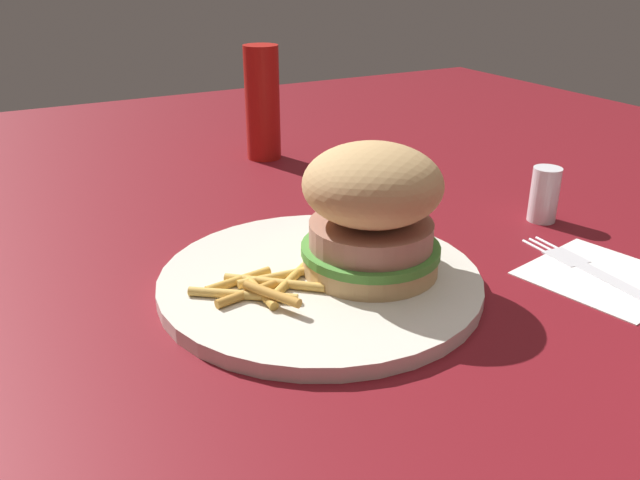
{
  "coord_description": "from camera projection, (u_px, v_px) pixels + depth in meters",
  "views": [
    {
      "loc": [
        0.42,
        -0.23,
        0.25
      ],
      "look_at": [
        0.01,
        -0.01,
        0.04
      ],
      "focal_mm": 36.65,
      "sensor_mm": 36.0,
      "label": 1
    }
  ],
  "objects": [
    {
      "name": "plate",
      "position": [
        320.0,
        281.0,
        0.52
      ],
      "size": [
        0.26,
        0.26,
        0.01
      ],
      "primitive_type": "cylinder",
      "color": "silver",
      "rests_on": "ground_plane"
    },
    {
      "name": "ground_plane",
      "position": [
        326.0,
        282.0,
        0.53
      ],
      "size": [
        1.6,
        1.6,
        0.0
      ],
      "primitive_type": "plane",
      "color": "maroon"
    },
    {
      "name": "napkin",
      "position": [
        603.0,
        276.0,
        0.54
      ],
      "size": [
        0.13,
        0.13,
        0.0
      ],
      "primitive_type": "cube",
      "rotation": [
        0.0,
        0.0,
        0.21
      ],
      "color": "white",
      "rests_on": "ground_plane"
    },
    {
      "name": "fries_pile",
      "position": [
        262.0,
        287.0,
        0.49
      ],
      "size": [
        0.08,
        0.1,
        0.01
      ],
      "color": "gold",
      "rests_on": "plate"
    },
    {
      "name": "salt_shaker",
      "position": [
        544.0,
        195.0,
        0.65
      ],
      "size": [
        0.03,
        0.03,
        0.06
      ],
      "primitive_type": "cylinder",
      "color": "white",
      "rests_on": "ground_plane"
    },
    {
      "name": "ketchup_bottle",
      "position": [
        262.0,
        103.0,
        0.83
      ],
      "size": [
        0.04,
        0.04,
        0.14
      ],
      "primitive_type": "cylinder",
      "color": "#B21914",
      "rests_on": "ground_plane"
    },
    {
      "name": "fork",
      "position": [
        602.0,
        273.0,
        0.54
      ],
      "size": [
        0.17,
        0.03,
        0.0
      ],
      "color": "silver",
      "rests_on": "napkin"
    },
    {
      "name": "sandwich",
      "position": [
        372.0,
        209.0,
        0.51
      ],
      "size": [
        0.11,
        0.11,
        0.1
      ],
      "color": "tan",
      "rests_on": "plate"
    }
  ]
}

